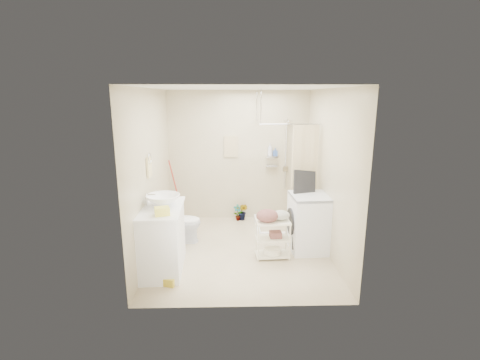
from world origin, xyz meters
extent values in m
plane|color=beige|center=(0.00, 0.00, 0.00)|extent=(3.20, 3.20, 0.00)
cube|color=silver|center=(0.00, 0.00, 2.60)|extent=(2.80, 3.20, 0.04)
cube|color=beige|center=(0.00, 1.60, 1.30)|extent=(2.80, 0.04, 2.60)
cube|color=beige|center=(0.00, -1.60, 1.30)|extent=(2.80, 0.04, 2.60)
cube|color=beige|center=(-1.40, 0.00, 1.30)|extent=(0.04, 3.20, 2.60)
cube|color=beige|center=(1.40, 0.00, 1.30)|extent=(0.04, 3.20, 2.60)
cube|color=white|center=(-1.16, -0.61, 0.47)|extent=(0.65, 1.10, 0.95)
imported|color=white|center=(-1.13, -0.55, 1.03)|extent=(0.61, 0.61, 0.17)
cube|color=#FAF24F|center=(-1.07, -0.94, 1.00)|extent=(0.23, 0.20, 0.11)
cube|color=yellow|center=(-1.00, -1.06, 0.08)|extent=(0.33, 0.29, 0.15)
imported|color=white|center=(-1.04, 0.37, 0.36)|extent=(0.71, 0.41, 0.72)
imported|color=brown|center=(-0.02, 1.41, 0.17)|extent=(0.19, 0.14, 0.33)
imported|color=brown|center=(0.08, 1.43, 0.18)|extent=(0.25, 0.23, 0.36)
cube|color=beige|center=(-0.15, 1.58, 1.50)|extent=(0.28, 0.03, 0.42)
imported|color=silver|center=(0.63, 1.53, 1.44)|extent=(0.12, 0.13, 0.25)
imported|color=#335397|center=(0.73, 1.50, 1.40)|extent=(0.09, 0.09, 0.16)
cube|color=silver|center=(1.14, 0.00, 0.47)|extent=(0.68, 0.70, 0.94)
camera|label=1|loc=(-0.15, -5.32, 2.48)|focal=26.00mm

